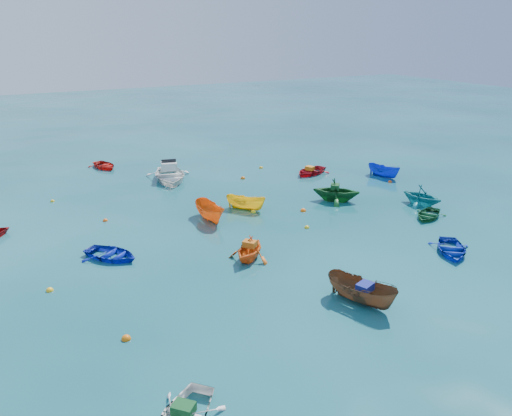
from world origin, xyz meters
name	(u,v)px	position (x,y,z in m)	size (l,w,h in m)	color
ground	(297,241)	(0.00, 0.00, 0.00)	(160.00, 160.00, 0.00)	#093D44
dinghy_blue_sw	(112,258)	(-9.94, 2.73, 0.00)	(2.24, 3.12, 0.65)	#0D1FA4
sampan_brown_mid	(361,303)	(-1.21, -7.14, 0.00)	(1.29, 3.42, 1.32)	brown
dinghy_blue_se	(451,253)	(6.51, -5.33, 0.00)	(2.19, 3.06, 0.64)	#0D2AA7
dinghy_orange_w	(249,259)	(-3.51, -0.83, 0.00)	(2.25, 2.61, 1.37)	orange
sampan_yellow_mid	(246,209)	(-0.21, 6.07, 0.00)	(1.07, 2.85, 1.10)	yellow
dinghy_green_e	(428,217)	(9.47, -0.81, 0.00)	(1.94, 2.71, 0.56)	#124E28
dinghy_cyan_se	(421,205)	(10.91, 1.20, 0.00)	(2.45, 2.84, 1.49)	teal
sampan_orange_n	(210,220)	(-3.10, 5.37, 0.00)	(1.25, 3.32, 1.28)	orange
dinghy_green_n	(336,201)	(6.20, 4.64, 0.00)	(2.79, 3.24, 1.70)	#145622
dinghy_red_ne	(310,174)	(8.49, 11.22, 0.00)	(2.35, 3.29, 0.68)	#A30D17
sampan_blue_far	(383,177)	(13.31, 7.71, 0.00)	(1.10, 2.92, 1.13)	#0F2BC0
dinghy_red_far	(105,168)	(-6.29, 21.28, 0.00)	(2.17, 3.03, 0.63)	red
motorboat_white	(170,180)	(-2.50, 14.98, 0.00)	(3.59, 5.01, 1.64)	silver
tarp_green_a	(184,409)	(-10.63, -10.11, 0.47)	(0.67, 0.51, 0.33)	#134C21
tarp_blue_a	(365,287)	(-1.16, -7.28, 0.84)	(0.74, 0.56, 0.36)	navy
tarp_orange_a	(250,244)	(-3.48, -0.80, 0.85)	(0.68, 0.52, 0.33)	#C75E14
tarp_green_b	(335,187)	(6.13, 4.71, 1.03)	(0.75, 0.57, 0.36)	#10421B
tarp_orange_b	(310,168)	(8.40, 11.18, 0.51)	(0.68, 0.51, 0.33)	orange
buoy_or_a	(126,339)	(-11.12, -4.96, 0.00)	(0.38, 0.38, 0.38)	#D8650B
buoy_ye_a	(307,228)	(1.58, 1.35, 0.00)	(0.31, 0.31, 0.31)	gold
buoy_or_b	(303,211)	(3.01, 3.94, 0.00)	(0.39, 0.39, 0.39)	#FF630D
buoy_ye_b	(50,291)	(-13.28, 0.54, 0.00)	(0.34, 0.34, 0.34)	yellow
buoy_or_c	(105,221)	(-9.04, 8.36, 0.00)	(0.31, 0.31, 0.31)	#F3530D
buoy_ye_c	(253,213)	(-0.06, 5.28, 0.00)	(0.36, 0.36, 0.36)	yellow
buoy_or_d	(390,182)	(12.70, 6.23, 0.00)	(0.31, 0.31, 0.31)	#D3470B
buoy_ye_d	(53,202)	(-11.49, 13.91, 0.00)	(0.29, 0.29, 0.29)	gold
buoy_or_e	(243,179)	(2.86, 12.61, 0.00)	(0.38, 0.38, 0.38)	#D15C0B
buoy_ye_e	(261,168)	(5.70, 14.73, 0.00)	(0.35, 0.35, 0.35)	gold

